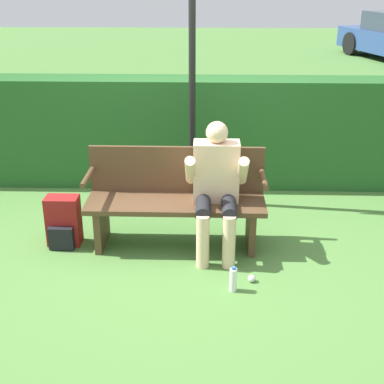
# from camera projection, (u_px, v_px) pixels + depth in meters

# --- Properties ---
(ground_plane) EXTENTS (40.00, 40.00, 0.00)m
(ground_plane) POSITION_uv_depth(u_px,v_px,m) (176.00, 245.00, 4.94)
(ground_plane) COLOR #4C7A38
(hedge_back) EXTENTS (12.00, 0.47, 1.24)m
(hedge_back) POSITION_uv_depth(u_px,v_px,m) (184.00, 132.00, 6.15)
(hedge_back) COLOR #235623
(hedge_back) RESTS_ON ground
(park_bench) EXTENTS (1.60, 0.49, 0.88)m
(park_bench) POSITION_uv_depth(u_px,v_px,m) (176.00, 198.00, 4.83)
(park_bench) COLOR #513823
(park_bench) RESTS_ON ground
(person_seated) EXTENTS (0.54, 0.59, 1.16)m
(person_seated) POSITION_uv_depth(u_px,v_px,m) (216.00, 183.00, 4.63)
(person_seated) COLOR beige
(person_seated) RESTS_ON ground
(backpack) EXTENTS (0.30, 0.25, 0.46)m
(backpack) POSITION_uv_depth(u_px,v_px,m) (63.00, 222.00, 4.87)
(backpack) COLOR maroon
(backpack) RESTS_ON ground
(water_bottle) EXTENTS (0.06, 0.06, 0.21)m
(water_bottle) POSITION_uv_depth(u_px,v_px,m) (233.00, 280.00, 4.20)
(water_bottle) COLOR white
(water_bottle) RESTS_ON ground
(signpost) EXTENTS (0.32, 0.09, 2.69)m
(signpost) POSITION_uv_depth(u_px,v_px,m) (192.00, 62.00, 5.29)
(signpost) COLOR black
(signpost) RESTS_ON ground
(litter_crumple) EXTENTS (0.06, 0.06, 0.06)m
(litter_crumple) POSITION_uv_depth(u_px,v_px,m) (252.00, 278.00, 4.34)
(litter_crumple) COLOR silver
(litter_crumple) RESTS_ON ground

